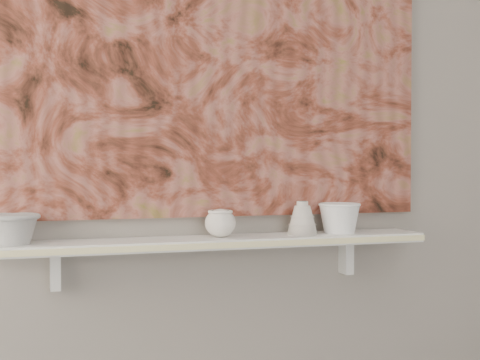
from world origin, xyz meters
name	(u,v)px	position (x,y,z in m)	size (l,w,h in m)	color
wall_back	(208,107)	(0.00, 1.60, 1.35)	(3.60, 3.60, 0.00)	gray
shelf	(216,242)	(0.00, 1.51, 0.92)	(1.40, 0.18, 0.03)	silver
shelf_stripe	(225,245)	(0.00, 1.41, 0.92)	(1.40, 0.01, 0.02)	beige
bracket_left	(55,270)	(-0.49, 1.57, 0.84)	(0.03, 0.06, 0.12)	silver
bracket_right	(346,256)	(0.49, 1.57, 0.84)	(0.03, 0.06, 0.12)	silver
painting	(209,48)	(0.00, 1.59, 1.54)	(1.50, 0.03, 1.10)	brown
house_motif	(336,144)	(0.45, 1.57, 1.23)	(0.09, 0.00, 0.08)	black
bowl_grey	(12,229)	(-0.61, 1.51, 0.98)	(0.16, 0.16, 0.09)	gray
cup_cream	(220,223)	(0.01, 1.51, 0.97)	(0.10, 0.10, 0.09)	silver
bell_vessel	(302,218)	(0.30, 1.51, 0.99)	(0.10, 0.10, 0.11)	beige
bowl_white	(339,218)	(0.43, 1.51, 0.98)	(0.14, 0.14, 0.10)	white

